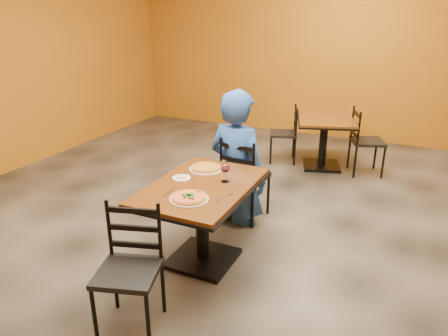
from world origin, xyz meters
The scene contains 18 objects.
floor centered at (0.00, 0.00, 0.00)m, with size 7.00×8.00×0.01m, color black.
wall_back centered at (0.00, 4.00, 1.50)m, with size 7.00×0.01×3.00m, color #AD6213.
table_main centered at (0.00, -0.50, 0.56)m, with size 0.83×1.23×0.75m.
table_second centered at (0.44, 2.37, 0.55)m, with size 1.06×1.30×0.75m.
chair_main_near centered at (-0.07, -1.46, 0.45)m, with size 0.41×0.41×0.90m, color black, non-canonical shape.
chair_main_far centered at (0.02, 0.47, 0.46)m, with size 0.42×0.42×0.92m, color black, non-canonical shape.
chair_second_left centered at (-0.16, 2.37, 0.42)m, with size 0.38×0.38×0.84m, color black, non-canonical shape.
chair_second_right centered at (1.04, 2.37, 0.45)m, with size 0.41×0.41×0.91m, color black, non-canonical shape.
diner centered at (-0.05, 0.39, 0.71)m, with size 0.68×0.45×1.42m, color #1B3A94.
plate_main centered at (0.05, -0.80, 0.76)m, with size 0.31×0.31×0.01m, color white.
pizza_main centered at (0.05, -0.80, 0.77)m, with size 0.28×0.28×0.02m, color maroon.
plate_far centered at (-0.13, -0.17, 0.76)m, with size 0.31×0.31×0.01m, color white.
pizza_far centered at (-0.13, -0.17, 0.77)m, with size 0.28×0.28×0.02m, color orange.
side_plate centered at (-0.22, -0.45, 0.76)m, with size 0.16×0.16×0.01m, color white.
dip centered at (-0.22, -0.45, 0.76)m, with size 0.09×0.09×0.01m, color tan.
wine_glass centered at (0.16, -0.36, 0.84)m, with size 0.08×0.08×0.18m, color white, non-canonical shape.
fork centered at (-0.16, -0.77, 0.75)m, with size 0.01×0.19×0.00m, color silver.
knife centered at (0.29, -0.67, 0.75)m, with size 0.01×0.21×0.00m, color silver.
Camera 1 is at (1.54, -3.37, 2.14)m, focal length 33.45 mm.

